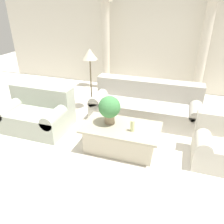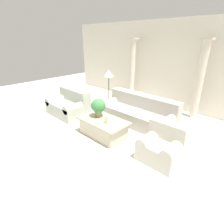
% 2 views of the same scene
% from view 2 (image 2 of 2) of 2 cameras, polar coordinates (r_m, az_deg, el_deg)
% --- Properties ---
extents(ground_plane, '(16.00, 16.00, 0.00)m').
position_cam_2_polar(ground_plane, '(5.41, 0.36, -5.18)').
color(ground_plane, silver).
extents(wall_back, '(10.00, 0.06, 3.20)m').
position_cam_2_polar(wall_back, '(7.25, 17.00, 14.52)').
color(wall_back, silver).
rests_on(wall_back, ground_plane).
extents(sofa_long, '(2.49, 0.98, 0.87)m').
position_cam_2_polar(sofa_long, '(5.70, 8.55, -0.08)').
color(sofa_long, '#B7B2A8').
rests_on(sofa_long, ground_plane).
extents(loveseat, '(1.43, 0.98, 0.87)m').
position_cam_2_polar(loveseat, '(6.44, -13.69, 2.34)').
color(loveseat, '#B4BBAA').
rests_on(loveseat, ground_plane).
extents(coffee_table, '(1.42, 0.81, 0.49)m').
position_cam_2_polar(coffee_table, '(4.91, -2.89, -5.02)').
color(coffee_table, beige).
rests_on(coffee_table, ground_plane).
extents(potted_plant, '(0.40, 0.40, 0.53)m').
position_cam_2_polar(potted_plant, '(4.89, -4.49, 1.86)').
color(potted_plant, '#937F60').
rests_on(potted_plant, coffee_table).
extents(pillar_candle, '(0.07, 0.07, 0.21)m').
position_cam_2_polar(pillar_candle, '(4.57, -1.77, -2.48)').
color(pillar_candle, beige).
rests_on(pillar_candle, coffee_table).
extents(floor_lamp, '(0.36, 0.36, 1.53)m').
position_cam_2_polar(floor_lamp, '(6.35, -1.10, 11.75)').
color(floor_lamp, brown).
rests_on(floor_lamp, ground_plane).
extents(column_left, '(0.33, 0.33, 2.57)m').
position_cam_2_polar(column_left, '(7.62, 6.55, 13.51)').
color(column_left, beige).
rests_on(column_left, ground_plane).
extents(column_right, '(0.33, 0.33, 2.57)m').
position_cam_2_polar(column_right, '(6.38, 26.75, 9.37)').
color(column_right, beige).
rests_on(column_right, ground_plane).
extents(armchair, '(0.86, 0.80, 0.84)m').
position_cam_2_polar(armchair, '(4.12, 16.10, -10.45)').
color(armchair, beige).
rests_on(armchair, ground_plane).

